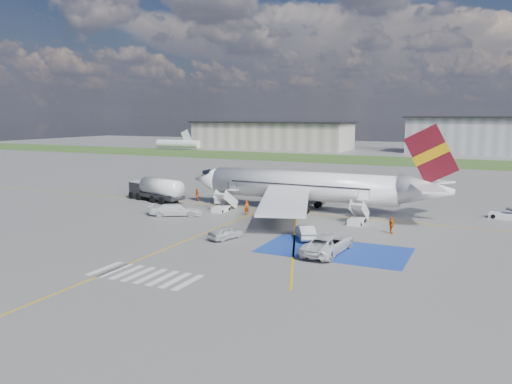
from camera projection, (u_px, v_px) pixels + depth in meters
ground at (258, 231)px, 55.88m from camera, size 400.00×400.00×0.00m
grass_strip at (401, 161)px, 140.72m from camera, size 400.00×30.00×0.01m
taxiway_line_main at (296, 213)px, 66.60m from camera, size 120.00×0.20×0.01m
taxiway_line_cross at (169, 247)px, 49.07m from camera, size 0.20×60.00×0.01m
taxiway_line_diag at (296, 213)px, 66.60m from camera, size 20.71×56.45×0.01m
staging_box at (334, 250)px, 48.08m from camera, size 14.00×8.00×0.01m
crosswalk at (144, 275)px, 40.57m from camera, size 9.00×4.00×0.01m
terminal_west at (272, 136)px, 194.50m from camera, size 60.00×22.00×10.00m
terminal_centre at (483, 136)px, 167.06m from camera, size 48.00×18.00×12.00m
airliner at (312, 186)px, 67.23m from camera, size 36.81×32.95×11.92m
airstairs_fwd at (222, 207)px, 67.58m from camera, size 1.90×5.20×3.60m
airstairs_aft at (357, 219)px, 59.75m from camera, size 1.90×5.20×3.60m
fuel_tanker at (156, 191)px, 75.23m from camera, size 10.71×5.62×3.54m
gpu_cart at (223, 199)px, 72.46m from camera, size 2.26×1.53×1.83m
belt_loader at (509, 216)px, 62.39m from camera, size 4.84×2.29×1.41m
car_silver_a at (226, 233)px, 52.29m from camera, size 2.83×4.35×1.38m
car_silver_b at (305, 232)px, 52.39m from camera, size 3.64×4.76×1.51m
van_white_a at (328, 240)px, 47.14m from camera, size 3.29×6.42×2.34m
van_white_b at (176, 208)px, 64.49m from camera, size 5.51×4.05×2.00m
crew_fwd at (247, 208)px, 64.97m from camera, size 0.74×0.54×1.90m
crew_nose at (197, 195)px, 75.36m from camera, size 1.09×1.15×1.87m
crew_aft at (391, 225)px, 54.70m from camera, size 0.99×1.17×1.87m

